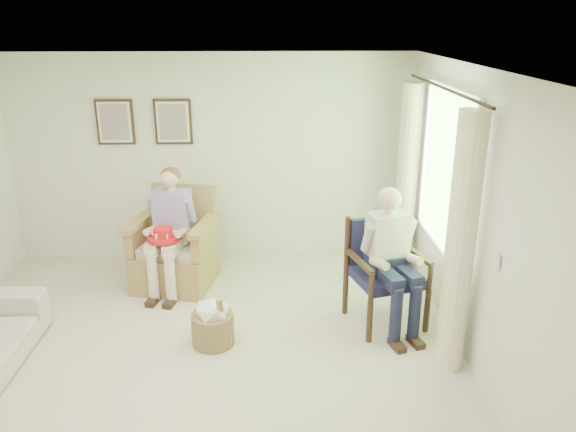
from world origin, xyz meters
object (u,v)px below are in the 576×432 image
Objects in this scene: person_wicker at (171,222)px; hatbox at (213,322)px; red_hat at (164,236)px; wood_armchair at (385,267)px; wicker_armchair at (176,255)px; person_dark at (390,250)px.

person_wicker is 1.44m from hatbox.
red_hat reaches higher than hatbox.
person_wicker is (-2.28, 0.75, 0.24)m from wood_armchair.
wood_armchair is 2.41m from person_wicker.
person_wicker is 2.32× the size of hatbox.
wood_armchair is at bearing -9.40° from wicker_armchair.
person_dark is 2.44m from red_hat.
wood_armchair reaches higher than red_hat.
wicker_armchair reaches higher than red_hat.
person_wicker reaches higher than red_hat.
person_wicker reaches higher than hatbox.
wicker_armchair is 0.80× the size of person_dark.
wood_armchair is at bearing 74.01° from person_dark.
red_hat is (-0.05, -0.34, 0.38)m from wicker_armchair.
red_hat is at bearing 150.73° from wood_armchair.
wicker_armchair is 1.88× the size of hatbox.
hatbox is (0.61, -1.00, -0.50)m from red_hat.
person_wicker is at bearing 74.57° from red_hat.
red_hat is (-2.33, 0.55, 0.16)m from wood_armchair.
person_wicker reaches higher than wood_armchair.
person_dark is (0.00, -0.17, 0.26)m from wood_armchair.
person_dark is 2.36× the size of hatbox.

